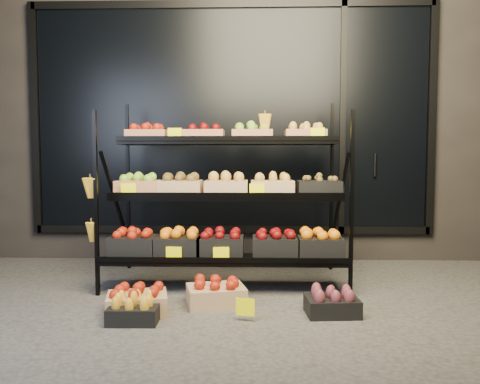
{
  "coord_description": "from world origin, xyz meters",
  "views": [
    {
      "loc": [
        0.25,
        -3.54,
        1.11
      ],
      "look_at": [
        0.13,
        0.55,
        0.82
      ],
      "focal_mm": 35.0,
      "sensor_mm": 36.0,
      "label": 1
    }
  ],
  "objects_px": {
    "floor_crate_left": "(137,300)",
    "floor_crate_midleft": "(134,310)",
    "display_rack": "(225,196)",
    "floor_crate_midright": "(216,292)"
  },
  "relations": [
    {
      "from": "floor_crate_midright",
      "to": "floor_crate_midleft",
      "type": "bearing_deg",
      "value": -158.06
    },
    {
      "from": "floor_crate_midright",
      "to": "floor_crate_left",
      "type": "bearing_deg",
      "value": -173.42
    },
    {
      "from": "floor_crate_left",
      "to": "floor_crate_midright",
      "type": "xyz_separation_m",
      "value": [
        0.55,
        0.21,
        0.0
      ]
    },
    {
      "from": "display_rack",
      "to": "floor_crate_left",
      "type": "relative_size",
      "value": 4.56
    },
    {
      "from": "display_rack",
      "to": "floor_crate_left",
      "type": "bearing_deg",
      "value": -124.15
    },
    {
      "from": "floor_crate_left",
      "to": "floor_crate_midright",
      "type": "height_order",
      "value": "floor_crate_midright"
    },
    {
      "from": "floor_crate_midright",
      "to": "display_rack",
      "type": "bearing_deg",
      "value": 73.28
    },
    {
      "from": "floor_crate_left",
      "to": "floor_crate_midleft",
      "type": "xyz_separation_m",
      "value": [
        0.02,
        -0.18,
        -0.01
      ]
    },
    {
      "from": "display_rack",
      "to": "floor_crate_midleft",
      "type": "height_order",
      "value": "display_rack"
    },
    {
      "from": "floor_crate_left",
      "to": "floor_crate_midleft",
      "type": "height_order",
      "value": "floor_crate_left"
    }
  ]
}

